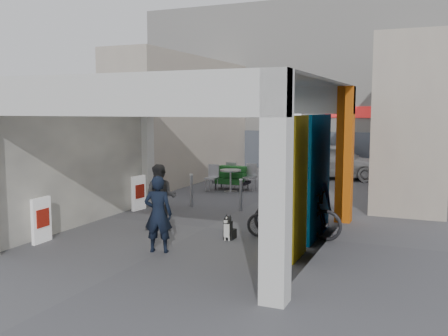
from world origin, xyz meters
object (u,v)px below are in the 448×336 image
at_px(bicycle_rear, 279,219).
at_px(bicycle_front, 297,214).
at_px(man_with_dog, 158,214).
at_px(white_van, 335,161).
at_px(produce_stand, 232,180).
at_px(border_collie, 229,229).
at_px(cafe_set, 231,181).
at_px(man_elderly, 314,198).
at_px(man_crates, 289,157).
at_px(man_back_turned, 161,198).

bearing_deg(bicycle_rear, bicycle_front, -65.85).
bearing_deg(man_with_dog, bicycle_front, -151.38).
bearing_deg(white_van, produce_stand, 148.87).
bearing_deg(white_van, bicycle_rear, -174.14).
bearing_deg(border_collie, bicycle_rear, 29.50).
height_order(cafe_set, man_elderly, man_elderly).
bearing_deg(white_van, border_collie, -179.54).
bearing_deg(border_collie, produce_stand, 113.37).
height_order(produce_stand, man_with_dog, man_with_dog).
distance_m(cafe_set, border_collie, 6.91).
bearing_deg(bicycle_front, white_van, 7.56).
height_order(man_with_dog, man_crates, man_crates).
distance_m(cafe_set, man_with_dog, 8.05).
bearing_deg(man_crates, produce_stand, 60.54).
bearing_deg(man_back_turned, man_crates, 68.76).
distance_m(produce_stand, white_van, 5.36).
bearing_deg(produce_stand, cafe_set, -64.71).
xyz_separation_m(bicycle_front, white_van, (-1.07, 10.35, 0.20)).
relative_size(cafe_set, bicycle_front, 0.76).
bearing_deg(man_crates, white_van, -160.34).
distance_m(border_collie, man_crates, 10.23).
bearing_deg(produce_stand, white_van, 70.04).
height_order(cafe_set, bicycle_front, bicycle_front).
height_order(bicycle_front, bicycle_rear, bicycle_front).
xyz_separation_m(man_with_dog, bicycle_rear, (1.97, 2.00, -0.35)).
xyz_separation_m(produce_stand, man_with_dog, (1.68, -8.11, 0.46)).
xyz_separation_m(man_elderly, bicycle_rear, (-0.60, -0.78, -0.41)).
bearing_deg(man_elderly, man_crates, 98.53).
bearing_deg(bicycle_front, man_elderly, -24.04).
bearing_deg(produce_stand, bicycle_front, -42.68).
bearing_deg(cafe_set, border_collie, -68.04).
height_order(border_collie, white_van, white_van).
distance_m(cafe_set, bicycle_rear, 6.89).
relative_size(produce_stand, man_crates, 0.68).
height_order(man_with_dog, bicycle_front, man_with_dog).
bearing_deg(bicycle_rear, man_with_dog, 123.90).
distance_m(border_collie, bicycle_front, 1.59).
bearing_deg(man_with_dog, white_van, -111.18).
relative_size(man_back_turned, man_elderly, 0.94).
relative_size(produce_stand, bicycle_front, 0.61).
xyz_separation_m(cafe_set, man_elderly, (4.20, -5.09, 0.52)).
relative_size(produce_stand, man_elderly, 0.75).
bearing_deg(border_collie, man_crates, 99.99).
height_order(man_with_dog, man_back_turned, man_back_turned).
height_order(cafe_set, bicycle_rear, cafe_set).
xyz_separation_m(man_back_turned, man_crates, (0.38, 9.94, 0.13)).
distance_m(border_collie, man_back_turned, 1.94).
height_order(produce_stand, man_elderly, man_elderly).
bearing_deg(man_back_turned, produce_stand, 77.91).
height_order(cafe_set, white_van, white_van).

